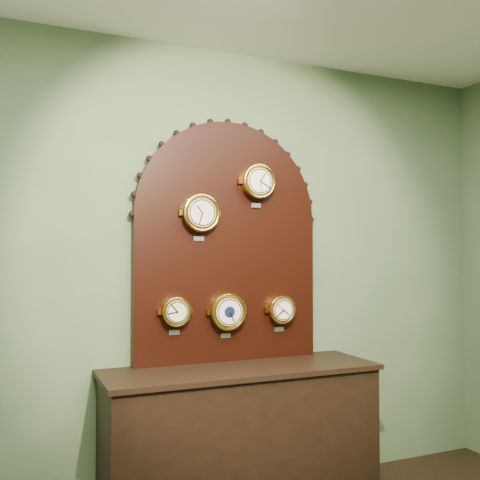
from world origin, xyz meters
name	(u,v)px	position (x,y,z in m)	size (l,w,h in m)	color
wall_back	(225,269)	(0.00, 2.50, 1.40)	(4.00, 4.00, 0.00)	#506A48
shop_counter	(241,440)	(0.00, 2.23, 0.40)	(1.60, 0.50, 0.80)	black
display_board	(228,234)	(0.00, 2.45, 1.63)	(1.26, 0.06, 1.53)	black
roman_clock	(201,213)	(-0.20, 2.38, 1.74)	(0.23, 0.08, 0.28)	gold
arabic_clock	(258,182)	(0.18, 2.38, 1.96)	(0.22, 0.08, 0.27)	gold
hygrometer	(176,311)	(-0.36, 2.38, 1.16)	(0.18, 0.08, 0.23)	gold
barometer	(228,312)	(-0.03, 2.38, 1.14)	(0.23, 0.08, 0.28)	gold
tide_clock	(281,310)	(0.34, 2.38, 1.14)	(0.18, 0.08, 0.24)	gold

